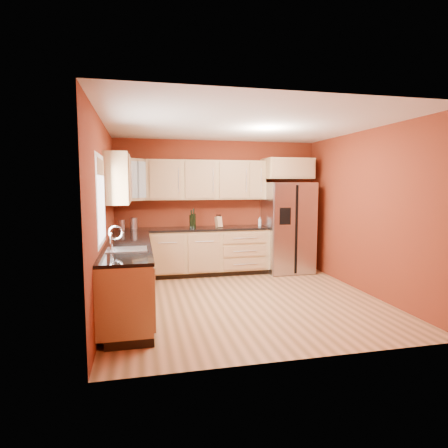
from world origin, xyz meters
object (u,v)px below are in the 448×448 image
at_px(canister_left, 122,225).
at_px(soap_dispenser, 260,221).
at_px(wine_bottle_a, 191,219).
at_px(refrigerator, 288,227).
at_px(knife_block, 219,222).

height_order(canister_left, soap_dispenser, canister_left).
distance_m(wine_bottle_a, soap_dispenser, 1.38).
xyz_separation_m(refrigerator, wine_bottle_a, (-1.92, 0.05, 0.20)).
bearing_deg(canister_left, soap_dispenser, 1.72).
bearing_deg(soap_dispenser, wine_bottle_a, -177.36).
height_order(canister_left, knife_block, knife_block).
height_order(canister_left, wine_bottle_a, wine_bottle_a).
bearing_deg(knife_block, wine_bottle_a, 157.46).
bearing_deg(refrigerator, soap_dispenser, 168.08).
distance_m(canister_left, soap_dispenser, 2.65).
relative_size(refrigerator, soap_dispenser, 10.01).
height_order(refrigerator, wine_bottle_a, refrigerator).
distance_m(refrigerator, knife_block, 1.41).
xyz_separation_m(wine_bottle_a, knife_block, (0.52, -0.02, -0.07)).
height_order(refrigerator, knife_block, refrigerator).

